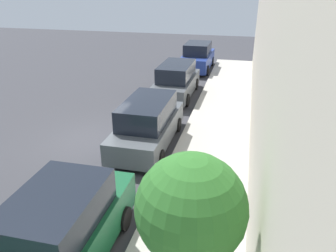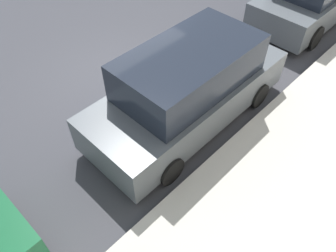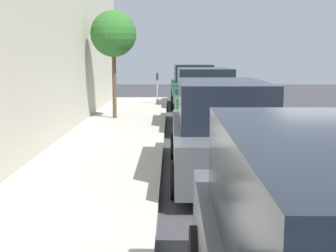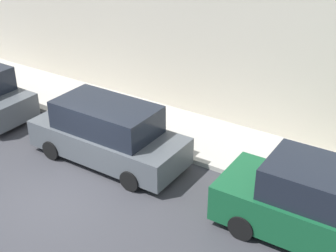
% 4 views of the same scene
% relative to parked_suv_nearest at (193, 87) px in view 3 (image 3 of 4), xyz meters
% --- Properties ---
extents(ground_plane, '(60.00, 60.00, 0.00)m').
position_rel_parked_suv_nearest_xyz_m(ground_plane, '(-2.27, 12.76, -0.93)').
color(ground_plane, '#38383D').
extents(sidewalk, '(2.84, 32.00, 0.15)m').
position_rel_parked_suv_nearest_xyz_m(sidewalk, '(2.65, 12.76, -0.86)').
color(sidewalk, '#B2ADA3').
rests_on(sidewalk, ground_plane).
extents(parked_suv_nearest, '(2.08, 4.84, 1.98)m').
position_rel_parked_suv_nearest_xyz_m(parked_suv_nearest, '(0.00, 0.00, 0.00)').
color(parked_suv_nearest, '#14512D').
rests_on(parked_suv_nearest, ground_plane).
extents(parked_suv_second, '(2.08, 4.82, 1.98)m').
position_rel_parked_suv_nearest_xyz_m(parked_suv_second, '(-0.08, 6.47, -0.00)').
color(parked_suv_second, '#14512D').
rests_on(parked_suv_second, ground_plane).
extents(parked_minivan_third, '(2.02, 4.90, 1.90)m').
position_rel_parked_suv_nearest_xyz_m(parked_minivan_third, '(0.03, 12.91, -0.01)').
color(parked_minivan_third, '#4C5156').
rests_on(parked_minivan_third, ground_plane).
extents(parking_meter_near, '(0.11, 0.15, 1.46)m').
position_rel_parked_suv_nearest_xyz_m(parking_meter_near, '(1.68, 0.01, 0.11)').
color(parking_meter_near, '#ADADB2').
rests_on(parking_meter_near, sidewalk).
extents(street_tree, '(1.64, 1.64, 3.83)m').
position_rel_parked_suv_nearest_xyz_m(street_tree, '(3.08, 5.23, 2.21)').
color(street_tree, brown).
rests_on(street_tree, sidewalk).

